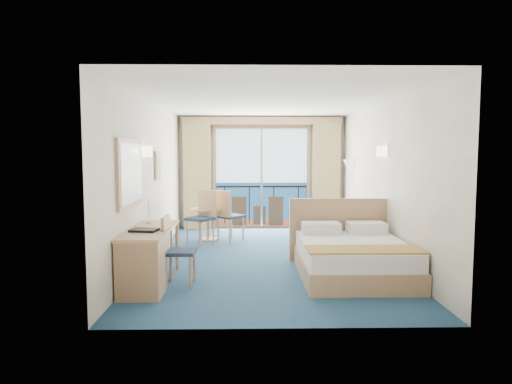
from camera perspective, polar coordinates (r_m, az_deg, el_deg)
The scene contains 22 objects.
floor at distance 8.08m, azimuth 1.42°, elevation -8.14°, with size 6.50×6.50×0.00m, color navy.
room_walls at distance 7.87m, azimuth 1.44°, elevation 4.57°, with size 4.04×6.54×2.72m.
balcony_door at distance 11.11m, azimuth 0.67°, elevation 1.42°, with size 2.36×0.03×2.52m.
curtain_left at distance 11.01m, azimuth -7.37°, elevation 2.03°, with size 0.65×0.22×2.55m, color tan.
curtain_right at distance 11.11m, azimuth 8.75°, elevation 2.04°, with size 0.65×0.22×2.55m, color tan.
pelmet at distance 10.99m, azimuth 0.73°, elevation 8.88°, with size 3.80×0.25×0.18m, color tan.
mirror at distance 6.57m, azimuth -15.41°, elevation 2.32°, with size 0.05×1.25×0.95m.
wall_print at distance 8.47m, azimuth -12.16°, elevation 3.29°, with size 0.04×0.42×0.52m.
sconce_left at distance 7.43m, azimuth -13.51°, elevation 4.96°, with size 0.18×0.18×0.18m, color #FFE2B2.
sconce_right at distance 8.04m, azimuth 15.49°, elevation 4.91°, with size 0.18×0.18×0.18m, color #FFE2B2.
bed at distance 6.99m, azimuth 11.89°, elevation -7.82°, with size 1.69×2.01×1.06m.
nightstand at distance 8.21m, azimuth 13.86°, elevation -5.99°, with size 0.45×0.43×0.58m, color #A67858.
phone at distance 8.13m, azimuth 13.92°, elevation -3.73°, with size 0.18×0.14×0.08m, color silver.
armchair at distance 9.37m, azimuth 8.65°, elevation -4.37°, with size 0.69×0.71×0.64m, color #4A4E5B.
floor_lamp at distance 10.33m, azimuth 11.37°, elevation 1.74°, with size 0.23×0.23×1.67m.
desk at distance 6.15m, azimuth -13.96°, elevation -8.37°, with size 0.57×1.66×0.78m.
desk_chair at distance 6.43m, azimuth -10.20°, elevation -6.68°, with size 0.44×0.43×0.96m.
folder at distance 6.32m, azimuth -13.80°, elevation -4.65°, with size 0.35×0.26×0.03m, color black.
desk_lamp at distance 6.97m, azimuth -13.29°, elevation -1.22°, with size 0.11×0.11×0.43m.
round_table at distance 9.59m, azimuth -6.02°, elevation -2.99°, with size 0.74×0.74×0.67m.
table_chair_a at distance 9.44m, azimuth -3.61°, elevation -2.56°, with size 0.65×0.65×1.06m.
table_chair_b at distance 9.22m, azimuth -6.63°, elevation -2.71°, with size 0.65×0.65×1.07m.
Camera 1 is at (-0.35, -7.86, 1.84)m, focal length 32.00 mm.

